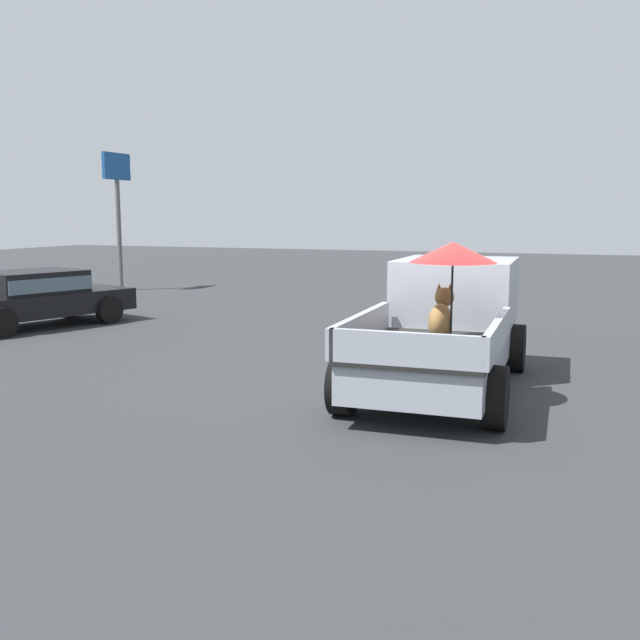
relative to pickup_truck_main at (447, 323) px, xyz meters
name	(u,v)px	position (x,y,z in m)	size (l,w,h in m)	color
ground_plane	(440,390)	(-0.46, 0.00, -0.97)	(80.00, 80.00, 0.00)	#2D3033
pickup_truck_main	(447,323)	(0.00, 0.00, 0.00)	(5.11, 2.39, 2.27)	black
parked_sedan_near	(36,296)	(2.18, 10.14, -0.22)	(4.63, 2.99, 1.33)	black
motel_sign	(117,194)	(9.73, 13.39, 2.37)	(1.40, 0.16, 4.71)	#59595B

